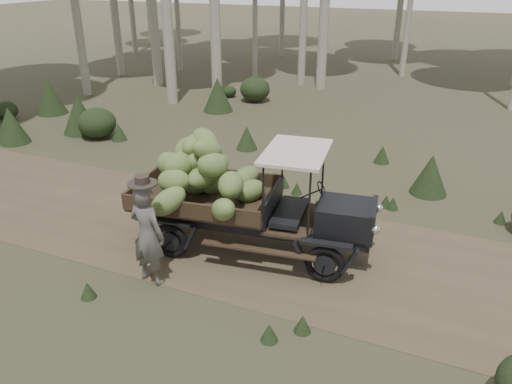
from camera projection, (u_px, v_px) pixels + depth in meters
ground at (221, 235)px, 10.28m from camera, size 120.00×120.00×0.00m
dirt_track at (221, 235)px, 10.28m from camera, size 70.00×4.00×0.01m
banana_truck at (225, 182)px, 9.44m from camera, size 4.78×2.55×2.37m
farmer at (147, 233)px, 8.42m from camera, size 0.72×0.55×2.00m
undergrowth at (121, 195)px, 10.84m from camera, size 23.65×21.12×1.32m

